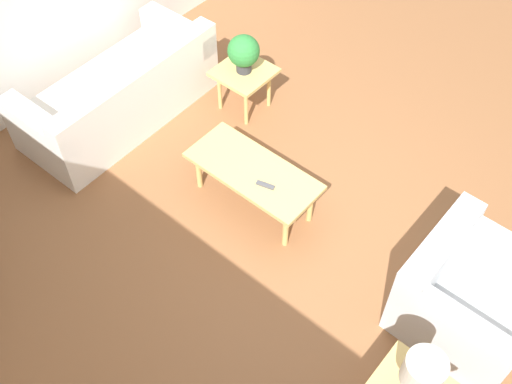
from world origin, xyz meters
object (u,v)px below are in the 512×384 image
at_px(armchair, 465,295).
at_px(side_table_plant, 244,76).
at_px(sofa, 121,95).
at_px(coffee_table, 253,173).
at_px(potted_plant, 244,52).
at_px(table_lamp, 422,374).

distance_m(armchair, side_table_plant, 2.95).
xyz_separation_m(sofa, side_table_plant, (-0.84, -0.91, 0.11)).
xyz_separation_m(sofa, coffee_table, (-1.73, 0.00, 0.11)).
xyz_separation_m(coffee_table, potted_plant, (0.90, -0.91, 0.30)).
height_order(coffee_table, table_lamp, table_lamp).
bearing_deg(coffee_table, sofa, -0.11).
relative_size(armchair, table_lamp, 2.01).
distance_m(sofa, table_lamp, 3.90).
relative_size(potted_plant, table_lamp, 0.84).
distance_m(armchair, table_lamp, 1.10).
relative_size(sofa, table_lamp, 4.25).
xyz_separation_m(armchair, table_lamp, (-0.09, 0.99, 0.49)).
relative_size(coffee_table, potted_plant, 2.99).
bearing_deg(coffee_table, armchair, -174.97).
distance_m(coffee_table, potted_plant, 1.31).
bearing_deg(side_table_plant, potted_plant, -26.57).
height_order(coffee_table, potted_plant, potted_plant).
distance_m(potted_plant, table_lamp, 3.41).
distance_m(sofa, armchair, 3.70).
xyz_separation_m(armchair, coffee_table, (1.96, 0.17, 0.09)).
height_order(coffee_table, side_table_plant, side_table_plant).
relative_size(armchair, potted_plant, 2.39).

